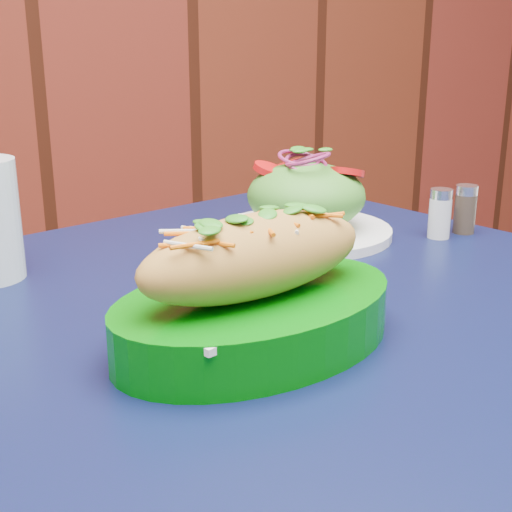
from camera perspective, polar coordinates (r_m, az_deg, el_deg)
cafe_table at (r=0.74m, az=2.23°, el=-10.12°), size 0.94×0.94×0.75m
banh_mi_basket at (r=0.60m, az=-0.04°, el=-2.91°), size 0.28×0.20×0.12m
salad_plate at (r=0.92m, az=4.02°, el=4.28°), size 0.22×0.22×0.11m
salt_shaker at (r=0.94m, az=14.50°, el=3.31°), size 0.03×0.03×0.06m
pepper_shaker at (r=0.97m, az=16.39°, el=3.61°), size 0.03×0.03×0.06m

